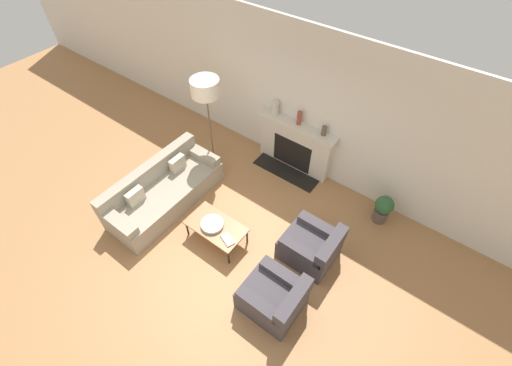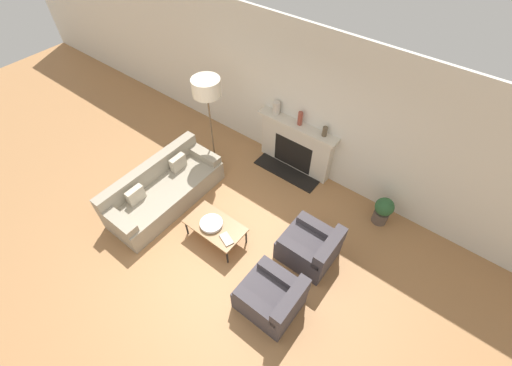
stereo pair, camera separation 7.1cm
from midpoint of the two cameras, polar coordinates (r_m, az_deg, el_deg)
The scene contains 14 objects.
ground_plane at distance 5.90m, azimuth -6.81°, elevation -12.28°, with size 18.00×18.00×0.00m, color #A87547.
wall_back at distance 6.36m, azimuth 9.56°, elevation 12.37°, with size 18.00×0.06×2.90m.
fireplace at distance 6.89m, azimuth 6.89°, elevation 6.09°, with size 1.67×0.59×1.08m.
couch at distance 6.57m, azimuth -14.84°, elevation -1.12°, with size 0.90×2.24×0.77m.
armchair_near at distance 5.25m, azimuth 3.05°, elevation -18.57°, with size 0.86×0.75×0.73m.
armchair_far at distance 5.70m, azimuth 9.41°, elevation -10.56°, with size 0.86×0.75×0.73m.
coffee_table at distance 5.81m, azimuth -6.47°, elevation -7.14°, with size 1.01×0.57×0.38m.
bowl at distance 5.76m, azimuth -7.10°, elevation -6.71°, with size 0.38×0.38×0.07m.
book at distance 5.60m, azimuth -4.57°, elevation -9.29°, with size 0.29×0.22×0.02m.
floor_lamp at distance 6.19m, azimuth -7.89°, elevation 15.03°, with size 0.51×0.51×1.99m.
mantel_vase_left at distance 6.68m, azimuth 3.71°, elevation 12.38°, with size 0.14×0.14×0.26m.
mantel_vase_center_left at distance 6.45m, azimuth 7.69°, elevation 10.61°, with size 0.09×0.09×0.27m.
mantel_vase_center_right at distance 6.30m, azimuth 11.71°, elevation 8.42°, with size 0.09×0.09×0.19m.
potted_plant at distance 6.44m, azimuth 20.72°, elevation -4.25°, with size 0.33×0.33×0.57m.
Camera 2 is at (2.34, -1.85, 5.10)m, focal length 24.00 mm.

